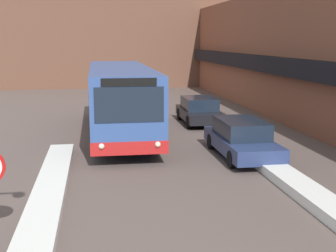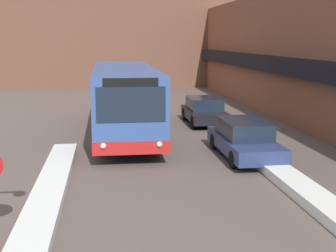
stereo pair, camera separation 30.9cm
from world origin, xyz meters
name	(u,v)px [view 1 (the left image)]	position (x,y,z in m)	size (l,w,h in m)	color
building_row_right	(285,52)	(9.97, 24.00, 3.59)	(5.50, 60.00, 7.20)	brown
building_backdrop_far	(116,12)	(0.00, 42.11, 7.05)	(26.00, 8.00, 14.10)	brown
snow_bank_left	(40,222)	(-3.60, 5.85, 0.13)	(0.90, 15.77, 0.26)	silver
city_bus	(120,98)	(-1.11, 16.74, 1.73)	(2.72, 12.21, 3.16)	#335193
parked_car_front	(241,138)	(3.20, 11.73, 0.70)	(1.84, 4.78, 1.40)	navy
parked_car_middle	(199,110)	(3.20, 18.97, 0.70)	(1.88, 4.22, 1.39)	black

